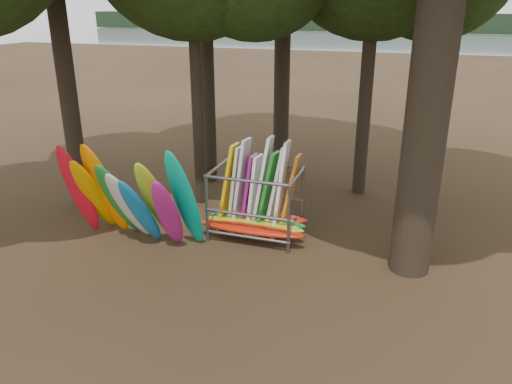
% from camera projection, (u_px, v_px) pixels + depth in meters
% --- Properties ---
extents(ground, '(120.00, 120.00, 0.00)m').
position_uv_depth(ground, '(216.00, 259.00, 13.07)').
color(ground, '#47331E').
rests_on(ground, ground).
extents(lake, '(160.00, 160.00, 0.00)m').
position_uv_depth(lake, '(392.00, 53.00, 66.19)').
color(lake, gray).
rests_on(lake, ground).
extents(far_shore, '(160.00, 4.00, 4.00)m').
position_uv_depth(far_shore, '(410.00, 23.00, 109.75)').
color(far_shore, black).
rests_on(far_shore, ground).
extents(kayak_row, '(3.96, 2.04, 3.11)m').
position_uv_depth(kayak_row, '(129.00, 200.00, 13.42)').
color(kayak_row, red).
rests_on(kayak_row, ground).
extents(storage_rack, '(3.12, 1.57, 2.90)m').
position_uv_depth(storage_rack, '(256.00, 205.00, 14.06)').
color(storage_rack, slate).
rests_on(storage_rack, ground).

